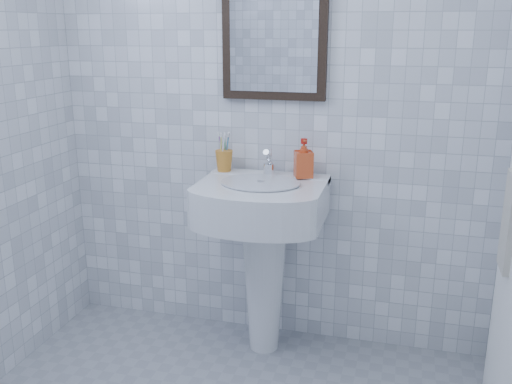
% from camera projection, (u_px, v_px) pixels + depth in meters
% --- Properties ---
extents(wall_back, '(2.20, 0.02, 2.50)m').
position_uv_depth(wall_back, '(272.00, 97.00, 2.76)').
color(wall_back, white).
rests_on(wall_back, ground).
extents(washbasin, '(0.58, 0.43, 0.90)m').
position_uv_depth(washbasin, '(263.00, 238.00, 2.73)').
color(washbasin, white).
rests_on(washbasin, ground).
extents(faucet, '(0.05, 0.12, 0.14)m').
position_uv_depth(faucet, '(269.00, 164.00, 2.74)').
color(faucet, silver).
rests_on(faucet, washbasin).
extents(toothbrush_cup, '(0.09, 0.09, 0.10)m').
position_uv_depth(toothbrush_cup, '(224.00, 161.00, 2.81)').
color(toothbrush_cup, orange).
rests_on(toothbrush_cup, washbasin).
extents(soap_dispenser, '(0.11, 0.11, 0.18)m').
position_uv_depth(soap_dispenser, '(304.00, 158.00, 2.69)').
color(soap_dispenser, red).
rests_on(soap_dispenser, washbasin).
extents(wall_mirror, '(0.50, 0.04, 0.62)m').
position_uv_depth(wall_mirror, '(274.00, 33.00, 2.65)').
color(wall_mirror, black).
rests_on(wall_mirror, wall_back).
extents(hand_towel, '(0.03, 0.16, 0.38)m').
position_uv_depth(hand_towel, '(509.00, 222.00, 2.14)').
color(hand_towel, beige).
rests_on(hand_towel, towel_ring).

